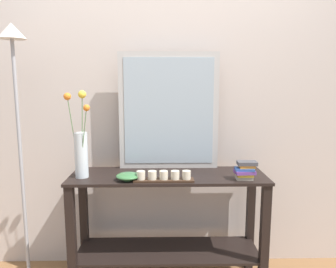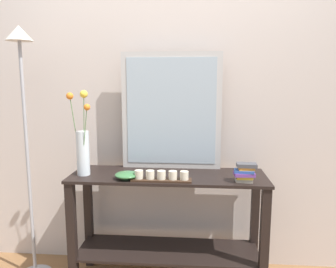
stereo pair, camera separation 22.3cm
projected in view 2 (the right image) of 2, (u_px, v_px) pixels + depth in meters
name	position (u px, v px, depth m)	size (l,w,h in m)	color
wall_back	(172.00, 94.00, 2.52)	(6.40, 0.08, 2.70)	beige
console_table	(168.00, 216.00, 2.32)	(1.35, 0.43, 0.81)	black
mirror_leaning	(171.00, 111.00, 2.39)	(0.73, 0.03, 0.85)	#B7B2AD
tall_vase_left	(83.00, 147.00, 2.24)	(0.18, 0.13, 0.58)	silver
candle_tray	(161.00, 177.00, 2.13)	(0.39, 0.09, 0.07)	#382316
decorative_bowl	(127.00, 175.00, 2.17)	(0.16, 0.16, 0.05)	#38703D
book_stack	(245.00, 172.00, 2.10)	(0.15, 0.10, 0.12)	#B2A893
floor_lamp	(24.00, 114.00, 2.28)	(0.24, 0.24, 1.82)	#9E9EA3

